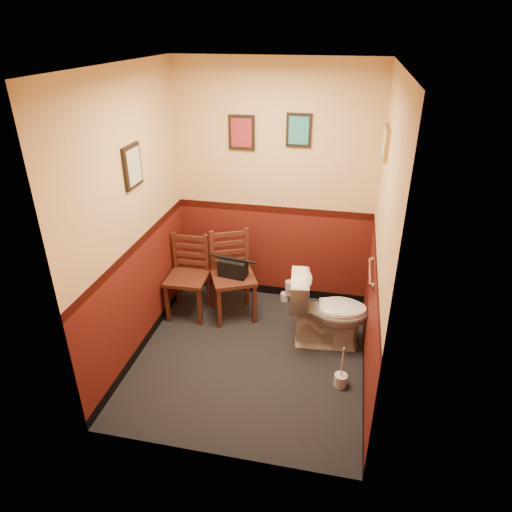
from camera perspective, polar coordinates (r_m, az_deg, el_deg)
The scene contains 17 objects.
floor at distance 4.68m, azimuth -0.65°, elevation -12.35°, with size 2.20×2.40×0.00m, color black.
ceiling at distance 3.62m, azimuth -0.89°, elevation 22.76°, with size 2.20×2.40×0.00m, color silver.
wall_back at distance 5.06m, azimuth 2.25°, elevation 8.37°, with size 2.20×2.70×0.00m, color #561710.
wall_front at distance 2.94m, azimuth -5.88°, elevation -6.58°, with size 2.20×2.70×0.00m, color #561710.
wall_left at distance 4.32m, azimuth -15.18°, elevation 4.03°, with size 2.40×2.70×0.00m, color #561710.
wall_right at distance 3.89m, azimuth 15.27°, elevation 1.41°, with size 2.40×2.70×0.00m, color #561710.
grab_bar at distance 4.29m, azimuth 14.12°, elevation -1.94°, with size 0.05×0.56×0.06m.
framed_print_back_a at distance 4.95m, azimuth -1.80°, elevation 15.17°, with size 0.28×0.04×0.36m.
framed_print_back_b at distance 4.83m, azimuth 5.38°, elevation 15.38°, with size 0.26×0.04×0.34m.
framed_print_left at distance 4.23m, azimuth -15.17°, elevation 10.78°, with size 0.04×0.30×0.38m.
framed_print_right at distance 4.23m, azimuth 15.92°, elevation 13.50°, with size 0.04×0.34×0.28m.
toilet at distance 4.68m, azimuth 9.04°, elevation -6.83°, with size 0.44×0.79×0.78m, color white.
toilet_brush at distance 4.39m, azimuth 10.53°, elevation -14.93°, with size 0.12×0.12×0.43m.
chair_left at distance 5.13m, azimuth -8.45°, elevation -2.54°, with size 0.44×0.44×0.92m.
chair_right at distance 5.04m, azimuth -2.95°, elevation -2.45°, with size 0.60×0.60×0.97m.
handbag at distance 4.95m, azimuth -2.89°, elevation -1.52°, with size 0.32×0.20×0.22m.
tp_stack at distance 5.45m, azimuth 4.20°, elevation -4.59°, with size 0.21×0.13×0.28m.
Camera 1 is at (0.80, -3.52, 2.98)m, focal length 32.00 mm.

